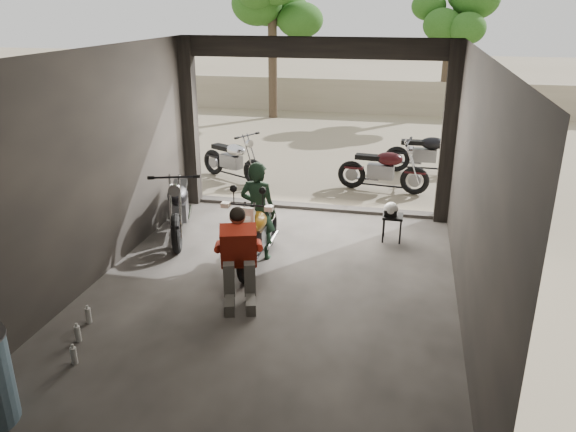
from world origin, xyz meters
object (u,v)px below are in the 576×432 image
at_px(mechanic, 239,260).
at_px(stool, 393,219).
at_px(outside_bike_c, 427,149).
at_px(helmet, 391,209).
at_px(main_bike, 258,228).
at_px(outside_bike_a, 233,156).
at_px(left_bike, 179,202).
at_px(rider, 258,211).
at_px(outside_bike_b, 383,165).
at_px(sign_post, 511,147).

distance_m(mechanic, stool, 3.15).
height_order(outside_bike_c, helmet, outside_bike_c).
relative_size(main_bike, outside_bike_a, 1.05).
bearing_deg(main_bike, left_bike, 154.73).
bearing_deg(stool, outside_bike_c, 82.07).
relative_size(outside_bike_a, rider, 1.05).
height_order(left_bike, outside_bike_a, left_bike).
distance_m(outside_bike_a, outside_bike_b, 3.34).
xyz_separation_m(rider, sign_post, (3.74, 1.50, 0.84)).
bearing_deg(sign_post, left_bike, -164.71).
bearing_deg(helmet, outside_bike_a, 166.89).
relative_size(main_bike, mechanic, 1.39).
height_order(outside_bike_b, sign_post, sign_post).
xyz_separation_m(mechanic, sign_post, (3.62, 2.91, 1.00)).
relative_size(outside_bike_a, stool, 3.54).
distance_m(main_bike, rider, 0.27).
relative_size(rider, sign_post, 0.65).
relative_size(outside_bike_b, helmet, 6.72).
relative_size(outside_bike_c, mechanic, 1.37).
bearing_deg(rider, sign_post, -150.26).
relative_size(main_bike, stool, 3.71).
height_order(outside_bike_a, outside_bike_c, outside_bike_c).
distance_m(helmet, sign_post, 2.10).
relative_size(left_bike, outside_bike_c, 1.07).
height_order(outside_bike_b, mechanic, mechanic).
distance_m(outside_bike_c, sign_post, 4.17).
bearing_deg(mechanic, outside_bike_a, 91.09).
bearing_deg(helmet, rider, -126.02).
bearing_deg(outside_bike_c, helmet, 172.05).
distance_m(main_bike, sign_post, 4.19).
height_order(outside_bike_b, outside_bike_c, outside_bike_c).
height_order(outside_bike_a, outside_bike_b, outside_bike_b).
height_order(main_bike, outside_bike_b, main_bike).
relative_size(left_bike, mechanic, 1.46).
relative_size(mechanic, sign_post, 0.52).
relative_size(mechanic, helmet, 4.95).
relative_size(outside_bike_c, sign_post, 0.71).
distance_m(left_bike, helmet, 3.54).
relative_size(outside_bike_b, mechanic, 1.36).
relative_size(left_bike, sign_post, 0.75).
bearing_deg(stool, sign_post, 12.70).
relative_size(left_bike, outside_bike_a, 1.10).
distance_m(main_bike, stool, 2.34).
height_order(outside_bike_b, rider, rider).
bearing_deg(outside_bike_a, stool, -99.07).
bearing_deg(mechanic, outside_bike_c, 52.58).
height_order(main_bike, mechanic, mechanic).
xyz_separation_m(main_bike, stool, (1.95, 1.28, -0.18)).
distance_m(outside_bike_b, stool, 2.70).
bearing_deg(stool, left_bike, -171.83).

